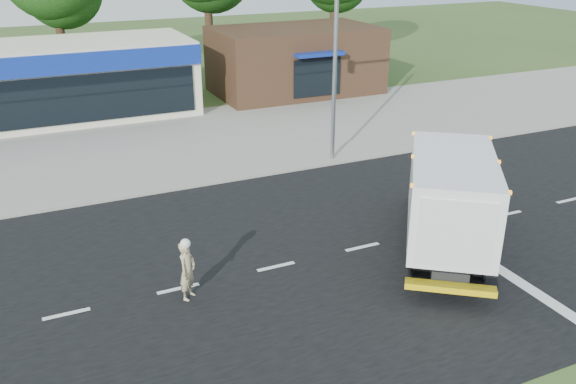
% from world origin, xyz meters
% --- Properties ---
extents(ground, '(120.00, 120.00, 0.00)m').
position_xyz_m(ground, '(0.00, 0.00, 0.00)').
color(ground, '#385123').
rests_on(ground, ground).
extents(road_asphalt, '(60.00, 14.00, 0.02)m').
position_xyz_m(road_asphalt, '(0.00, 0.00, 0.00)').
color(road_asphalt, black).
rests_on(road_asphalt, ground).
extents(sidewalk, '(60.00, 2.40, 0.12)m').
position_xyz_m(sidewalk, '(0.00, 8.20, 0.06)').
color(sidewalk, gray).
rests_on(sidewalk, ground).
extents(parking_apron, '(60.00, 9.00, 0.02)m').
position_xyz_m(parking_apron, '(0.00, 14.00, 0.01)').
color(parking_apron, gray).
rests_on(parking_apron, ground).
extents(lane_markings, '(55.20, 7.00, 0.01)m').
position_xyz_m(lane_markings, '(1.35, -1.35, 0.02)').
color(lane_markings, silver).
rests_on(lane_markings, road_asphalt).
extents(ems_box_truck, '(6.14, 7.31, 3.27)m').
position_xyz_m(ems_box_truck, '(2.44, -0.97, 1.88)').
color(ems_box_truck, black).
rests_on(ems_box_truck, ground).
extents(emergency_worker, '(0.72, 0.73, 1.80)m').
position_xyz_m(emergency_worker, '(-5.84, -0.55, 0.89)').
color(emergency_worker, tan).
rests_on(emergency_worker, ground).
extents(retail_strip_mall, '(18.00, 6.20, 4.00)m').
position_xyz_m(retail_strip_mall, '(-9.00, 19.93, 2.01)').
color(retail_strip_mall, beige).
rests_on(retail_strip_mall, ground).
extents(brown_storefront, '(10.00, 6.70, 4.00)m').
position_xyz_m(brown_storefront, '(7.00, 19.98, 2.00)').
color(brown_storefront, '#382316').
rests_on(brown_storefront, ground).
extents(traffic_signal_pole, '(3.51, 0.25, 8.00)m').
position_xyz_m(traffic_signal_pole, '(2.35, 7.60, 4.92)').
color(traffic_signal_pole, gray).
rests_on(traffic_signal_pole, ground).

